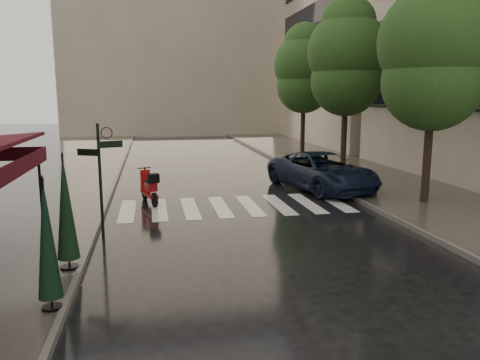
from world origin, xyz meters
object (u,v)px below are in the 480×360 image
object	(u,v)px
parasol_front	(47,240)
parasol_back	(66,208)
scooter	(150,188)
parked_car	(322,171)

from	to	relation	value
parasol_front	parasol_back	distance (m)	2.00
scooter	parasol_front	distance (m)	8.69
parked_car	parasol_back	bearing A→B (deg)	-151.86
scooter	parked_car	size ratio (longest dim) A/B	0.33
scooter	parasol_front	world-z (taller)	parasol_front
parked_car	scooter	bearing A→B (deg)	176.83
parasol_front	parasol_back	bearing A→B (deg)	90.59
scooter	parasol_back	size ratio (longest dim) A/B	0.72
scooter	parasol_front	bearing A→B (deg)	-116.54
parked_car	parasol_front	distance (m)	13.07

